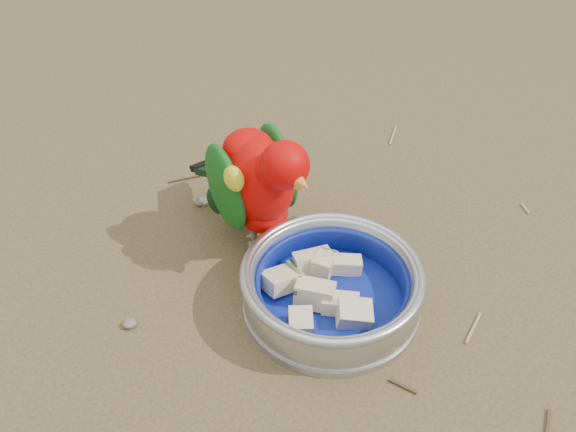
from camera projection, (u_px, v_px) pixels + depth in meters
name	position (u px, v px, depth m)	size (l,w,h in m)	color
ground	(363.00, 366.00, 0.71)	(60.00, 60.00, 0.00)	brown
food_bowl	(331.00, 302.00, 0.77)	(0.21, 0.21, 0.02)	#B2B2BA
bowl_wall	(332.00, 284.00, 0.75)	(0.21, 0.21, 0.04)	#B2B2BA
fruit_wedges	(332.00, 288.00, 0.76)	(0.13, 0.13, 0.03)	beige
lory_parrot	(259.00, 190.00, 0.81)	(0.11, 0.22, 0.18)	#C90503
ground_debris	(328.00, 319.00, 0.76)	(0.90, 0.80, 0.01)	#A48954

